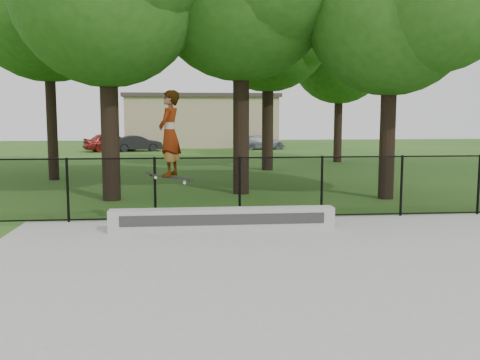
{
  "coord_description": "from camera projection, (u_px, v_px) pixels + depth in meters",
  "views": [
    {
      "loc": [
        -3.24,
        -6.66,
        2.51
      ],
      "look_at": [
        -2.16,
        4.2,
        1.2
      ],
      "focal_mm": 40.0,
      "sensor_mm": 36.0,
      "label": 1
    }
  ],
  "objects": [
    {
      "name": "chainlink_fence",
      "position": [
        322.0,
        187.0,
        12.93
      ],
      "size": [
        16.06,
        0.06,
        1.5
      ],
      "color": "black",
      "rests_on": "concrete_slab"
    },
    {
      "name": "tree_row",
      "position": [
        220.0,
        14.0,
        20.17
      ],
      "size": [
        19.25,
        18.16,
        10.09
      ],
      "color": "black",
      "rests_on": "ground"
    },
    {
      "name": "grind_ledge",
      "position": [
        223.0,
        219.0,
        11.56
      ],
      "size": [
        4.86,
        0.4,
        0.47
      ],
      "primitive_type": "cube",
      "color": "#B3B3AE",
      "rests_on": "concrete_slab"
    },
    {
      "name": "car_b",
      "position": [
        138.0,
        143.0,
        38.36
      ],
      "size": [
        3.3,
        1.86,
        1.13
      ],
      "primitive_type": "imported",
      "rotation": [
        0.0,
        0.0,
        1.79
      ],
      "color": "black",
      "rests_on": "ground"
    },
    {
      "name": "distant_building",
      "position": [
        202.0,
        120.0,
        44.29
      ],
      "size": [
        12.4,
        6.4,
        4.3
      ],
      "color": "tan",
      "rests_on": "ground"
    },
    {
      "name": "car_a",
      "position": [
        112.0,
        142.0,
        38.28
      ],
      "size": [
        4.22,
        3.03,
        1.34
      ],
      "primitive_type": "imported",
      "rotation": [
        0.0,
        0.0,
        1.99
      ],
      "color": "maroon",
      "rests_on": "ground"
    },
    {
      "name": "concrete_slab",
      "position": [
        430.0,
        301.0,
        7.19
      ],
      "size": [
        14.0,
        12.0,
        0.06
      ],
      "primitive_type": "cube",
      "color": "#9C9B97",
      "rests_on": "ground"
    },
    {
      "name": "skater_airborne",
      "position": [
        170.0,
        135.0,
        11.21
      ],
      "size": [
        0.84,
        0.76,
        1.95
      ],
      "color": "black",
      "rests_on": "ground"
    },
    {
      "name": "car_c",
      "position": [
        261.0,
        142.0,
        40.58
      ],
      "size": [
        3.56,
        2.07,
        1.06
      ],
      "primitive_type": "imported",
      "rotation": [
        0.0,
        0.0,
        1.75
      ],
      "color": "gray",
      "rests_on": "ground"
    },
    {
      "name": "ground",
      "position": [
        430.0,
        303.0,
        7.2
      ],
      "size": [
        100.0,
        100.0,
        0.0
      ],
      "primitive_type": "plane",
      "color": "#255317",
      "rests_on": "ground"
    }
  ]
}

